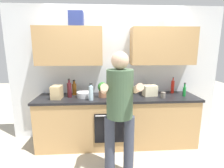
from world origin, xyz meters
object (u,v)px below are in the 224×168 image
(mixing_bowl, at_px, (85,94))
(knife_block, at_px, (129,92))
(bottle_hotsauce, at_px, (173,87))
(grocery_bag_bread, at_px, (57,92))
(person_standing, at_px, (120,106))
(bottle_juice, at_px, (115,91))
(bottle_syrup, at_px, (74,89))
(bottle_soda, at_px, (184,91))
(potted_herb, at_px, (102,89))
(grocery_bag_rice, at_px, (150,91))
(bottle_water, at_px, (91,93))
(cup_stoneware, at_px, (163,95))
(bottle_wine, at_px, (69,90))

(mixing_bowl, distance_m, knife_block, 0.78)
(bottle_hotsauce, xyz_separation_m, grocery_bag_bread, (-2.11, -0.24, -0.01))
(person_standing, xyz_separation_m, bottle_hotsauce, (1.12, 1.01, 0.02))
(knife_block, bearing_deg, grocery_bag_bread, 178.99)
(mixing_bowl, bearing_deg, bottle_juice, -18.15)
(bottle_juice, bearing_deg, bottle_syrup, 155.83)
(bottle_syrup, relative_size, mixing_bowl, 0.97)
(bottle_soda, relative_size, potted_herb, 0.90)
(grocery_bag_rice, xyz_separation_m, grocery_bag_bread, (-1.62, -0.08, 0.02))
(bottle_water, xyz_separation_m, grocery_bag_bread, (-0.58, 0.13, -0.02))
(bottle_hotsauce, relative_size, grocery_bag_rice, 1.29)
(bottle_syrup, relative_size, cup_stoneware, 2.71)
(bottle_syrup, xyz_separation_m, bottle_hotsauce, (1.85, 0.01, 0.01))
(person_standing, relative_size, mixing_bowl, 5.93)
(knife_block, relative_size, grocery_bag_rice, 1.15)
(bottle_soda, relative_size, bottle_juice, 0.75)
(bottle_soda, height_order, bottle_syrup, bottle_syrup)
(person_standing, relative_size, bottle_juice, 5.25)
(bottle_wine, distance_m, bottle_hotsauce, 1.92)
(bottle_soda, height_order, bottle_juice, bottle_juice)
(bottle_syrup, xyz_separation_m, knife_block, (0.97, -0.25, -0.01))
(mixing_bowl, distance_m, grocery_bag_bread, 0.48)
(bottle_soda, distance_m, grocery_bag_bread, 2.23)
(bottle_syrup, relative_size, bottle_juice, 0.86)
(grocery_bag_rice, bearing_deg, bottle_soda, -6.57)
(cup_stoneware, distance_m, grocery_bag_rice, 0.25)
(bottle_water, height_order, potted_herb, bottle_water)
(mixing_bowl, distance_m, potted_herb, 0.33)
(bottle_water, relative_size, mixing_bowl, 0.99)
(bottle_water, distance_m, cup_stoneware, 1.23)
(bottle_wine, distance_m, grocery_bag_rice, 1.43)
(bottle_wine, relative_size, bottle_syrup, 1.18)
(bottle_soda, relative_size, knife_block, 0.89)
(person_standing, bearing_deg, mixing_bowl, 121.55)
(bottle_soda, distance_m, bottle_hotsauce, 0.26)
(bottle_syrup, relative_size, bottle_water, 0.97)
(bottle_syrup, relative_size, grocery_bag_rice, 1.17)
(bottle_wine, relative_size, knife_block, 1.19)
(mixing_bowl, height_order, potted_herb, potted_herb)
(mixing_bowl, bearing_deg, potted_herb, -7.68)
(knife_block, bearing_deg, mixing_bowl, 172.89)
(person_standing, bearing_deg, bottle_juice, 91.06)
(bottle_juice, distance_m, grocery_bag_rice, 0.68)
(bottle_hotsauce, bearing_deg, bottle_wine, -175.11)
(bottle_wine, xyz_separation_m, bottle_juice, (0.77, -0.17, 0.01))
(bottle_wine, xyz_separation_m, cup_stoneware, (1.61, -0.16, -0.08))
(bottle_wine, bearing_deg, bottle_soda, -1.81)
(person_standing, xyz_separation_m, bottle_juice, (-0.01, 0.68, 0.04))
(bottle_hotsauce, bearing_deg, grocery_bag_bread, -173.57)
(cup_stoneware, relative_size, knife_block, 0.37)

